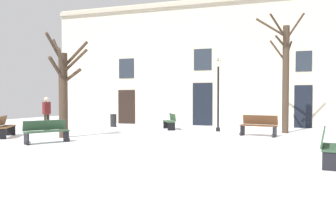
% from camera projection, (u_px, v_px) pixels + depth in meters
% --- Properties ---
extents(ground_plane, '(33.67, 33.67, 0.00)m').
position_uv_depth(ground_plane, '(153.00, 141.00, 14.01)').
color(ground_plane, white).
extents(building_facade, '(21.05, 0.60, 7.98)m').
position_uv_depth(building_facade, '(205.00, 62.00, 22.50)').
color(building_facade, beige).
rests_on(building_facade, ground).
extents(tree_center, '(1.98, 2.25, 4.31)m').
position_uv_depth(tree_center, '(64.00, 87.00, 15.26)').
color(tree_center, '#423326').
rests_on(tree_center, ground).
extents(tree_near_facade, '(2.32, 1.71, 5.78)m').
position_uv_depth(tree_near_facade, '(285.00, 73.00, 17.34)').
color(tree_near_facade, '#423326').
rests_on(tree_near_facade, ground).
extents(streetlamp, '(0.30, 0.30, 3.77)m').
position_uv_depth(streetlamp, '(218.00, 87.00, 18.28)').
color(streetlamp, black).
rests_on(streetlamp, ground).
extents(litter_bin, '(0.40, 0.40, 0.76)m').
position_uv_depth(litter_bin, '(113.00, 120.00, 21.39)').
color(litter_bin, black).
rests_on(litter_bin, ground).
extents(bench_facing_shops, '(1.33, 1.80, 0.93)m').
position_uv_depth(bench_facing_shops, '(4.00, 126.00, 15.50)').
color(bench_facing_shops, brown).
rests_on(bench_facing_shops, ground).
extents(bench_by_litter_bin, '(1.14, 1.55, 0.88)m').
position_uv_depth(bench_by_litter_bin, '(170.00, 121.00, 19.54)').
color(bench_by_litter_bin, '#2D4C33').
rests_on(bench_by_litter_bin, ground).
extents(bench_near_lamp, '(1.23, 1.68, 0.87)m').
position_uv_depth(bench_near_lamp, '(46.00, 131.00, 13.45)').
color(bench_near_lamp, '#2D4C33').
rests_on(bench_near_lamp, ground).
extents(bench_near_center_tree, '(0.59, 1.63, 0.95)m').
position_uv_depth(bench_near_center_tree, '(328.00, 146.00, 8.92)').
color(bench_near_center_tree, '#2D4C33').
rests_on(bench_near_center_tree, ground).
extents(bench_back_to_back_right, '(1.70, 0.91, 0.95)m').
position_uv_depth(bench_back_to_back_right, '(259.00, 125.00, 15.95)').
color(bench_back_to_back_right, '#51331E').
rests_on(bench_back_to_back_right, ground).
extents(person_near_bench, '(0.32, 0.43, 1.78)m').
position_uv_depth(person_near_bench, '(47.00, 112.00, 19.10)').
color(person_near_bench, '#2D271E').
rests_on(person_near_bench, ground).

